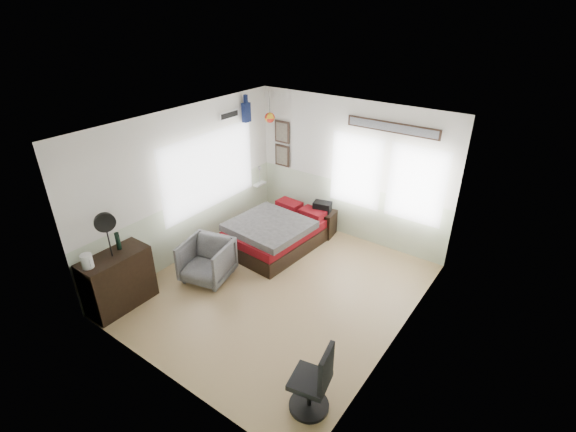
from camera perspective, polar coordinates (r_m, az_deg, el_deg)
name	(u,v)px	position (r m, az deg, el deg)	size (l,w,h in m)	color
ground_plane	(279,289)	(6.97, -1.27, -9.92)	(4.00, 4.50, 0.01)	tan
room_shell	(281,195)	(6.30, -0.96, 2.94)	(4.02, 4.52, 2.71)	silver
wall_decor	(293,126)	(8.05, 0.68, 12.20)	(3.55, 1.32, 1.44)	#3D281E
bed	(277,233)	(7.92, -1.58, -2.36)	(1.43, 1.91, 0.58)	black
dresser	(118,280)	(6.88, -22.19, -8.17)	(0.48, 1.00, 0.90)	black
armchair	(207,260)	(7.13, -11.03, -5.99)	(0.75, 0.77, 0.71)	slate
nightstand	(322,223)	(8.37, 4.62, -0.91)	(0.51, 0.41, 0.51)	black
task_chair	(314,385)	(5.06, 3.58, -22.11)	(0.49, 0.49, 0.94)	black
kettle	(87,261)	(6.45, -25.79, -5.58)	(0.18, 0.16, 0.21)	silver
bottle	(118,241)	(6.71, -22.23, -3.19)	(0.07, 0.07, 0.27)	black
stand_fan	(105,223)	(6.36, -23.73, -0.86)	(0.18, 0.28, 0.72)	black
black_bag	(322,207)	(8.21, 4.71, 1.26)	(0.34, 0.22, 0.20)	black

